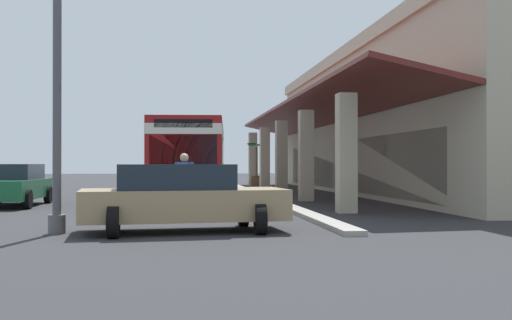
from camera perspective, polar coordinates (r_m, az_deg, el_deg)
name	(u,v)px	position (r m, az deg, el deg)	size (l,w,h in m)	color
ground	(333,192)	(32.66, 7.19, -2.95)	(120.00, 120.00, 0.00)	#2D2D30
curb_strip	(252,193)	(29.88, -0.34, -3.08)	(35.29, 0.50, 0.12)	#9E998E
plaza_building	(440,123)	(32.50, 16.79, 3.37)	(29.71, 14.02, 7.15)	#B2A88E
transit_bus	(193,155)	(25.81, -5.96, 0.48)	(11.37, 3.42, 3.34)	maroon
parked_sedan_green	(12,185)	(22.93, -21.84, -2.15)	(4.42, 2.05, 1.47)	#195933
parked_sedan_tan	(182,197)	(13.37, -6.96, -3.49)	(2.72, 4.55, 1.47)	#9E845B
pedestrian	(184,181)	(16.72, -6.72, -1.99)	(0.59, 0.52, 1.77)	#38383D
potted_palm	(257,174)	(40.11, 0.05, -1.36)	(1.96, 1.51, 2.87)	brown
lot_light_pole	(57,62)	(13.76, -18.11, 8.75)	(0.60, 0.60, 6.78)	#59595B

